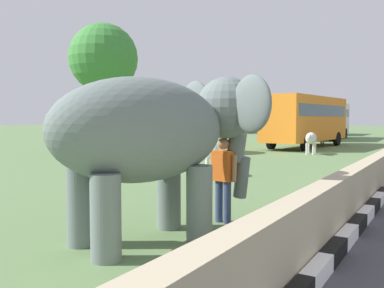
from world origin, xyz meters
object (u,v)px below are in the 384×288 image
at_px(bus_white, 327,118).
at_px(cow_mid, 311,139).
at_px(bus_orange, 307,117).
at_px(cow_near, 207,150).
at_px(cow_far, 316,133).
at_px(elephant, 160,132).
at_px(bus_teal, 324,118).
at_px(person_handler, 223,175).

distance_m(bus_white, cow_mid, 17.59).
relative_size(bus_orange, cow_near, 5.73).
relative_size(bus_orange, cow_far, 5.89).
distance_m(cow_near, cow_far, 19.58).
distance_m(bus_orange, bus_white, 11.87).
relative_size(elephant, cow_near, 2.32).
xyz_separation_m(bus_teal, cow_far, (-19.12, -4.19, -1.21)).
bearing_deg(bus_teal, bus_orange, -168.91).
xyz_separation_m(bus_white, cow_mid, (-17.23, -3.33, -1.21)).
distance_m(bus_orange, cow_mid, 5.89).
bearing_deg(bus_orange, cow_mid, -161.29).
relative_size(bus_white, cow_mid, 5.08).
height_order(bus_orange, cow_far, bus_orange).
distance_m(elephant, bus_white, 35.46).
bearing_deg(cow_near, bus_orange, 3.62).
distance_m(bus_orange, cow_near, 15.95).
xyz_separation_m(bus_orange, cow_mid, (-5.46, -1.85, -1.21)).
bearing_deg(cow_far, person_handler, -168.93).
bearing_deg(bus_white, person_handler, -169.57).
xyz_separation_m(cow_near, cow_mid, (10.42, -0.84, 0.00)).
xyz_separation_m(person_handler, bus_teal, (44.49, 9.15, 1.15)).
bearing_deg(bus_white, bus_orange, -172.84).
bearing_deg(cow_near, cow_mid, -4.63).
height_order(bus_teal, cow_mid, bus_teal).
height_order(cow_near, cow_far, same).
distance_m(person_handler, cow_mid, 16.49).
distance_m(bus_orange, cow_far, 3.87).
height_order(bus_orange, bus_teal, same).
distance_m(bus_white, bus_teal, 11.41).
height_order(cow_near, cow_mid, same).
xyz_separation_m(bus_teal, cow_near, (-38.66, -5.47, -1.21)).
height_order(person_handler, bus_white, bus_white).
distance_m(elephant, bus_orange, 23.60).
bearing_deg(person_handler, cow_near, 32.25).
bearing_deg(bus_white, cow_near, -174.87).
bearing_deg(bus_orange, bus_teal, 11.09).
xyz_separation_m(bus_orange, bus_teal, (22.79, 4.47, -0.00)).
bearing_deg(bus_teal, elephant, -169.25).
bearing_deg(elephant, bus_white, 9.33).
bearing_deg(bus_teal, cow_near, -171.95).
xyz_separation_m(bus_orange, cow_far, (3.67, 0.28, -1.21)).
height_order(person_handler, cow_far, person_handler).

